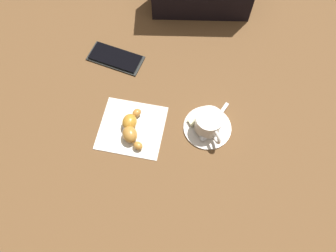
# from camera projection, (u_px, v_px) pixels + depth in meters

# --- Properties ---
(ground_plane) EXTENTS (1.80, 1.80, 0.00)m
(ground_plane) POSITION_uv_depth(u_px,v_px,m) (162.00, 127.00, 0.81)
(ground_plane) COLOR brown
(saucer) EXTENTS (0.12, 0.12, 0.01)m
(saucer) POSITION_uv_depth(u_px,v_px,m) (206.00, 127.00, 0.81)
(saucer) COLOR silver
(saucer) RESTS_ON ground
(espresso_cup) EXTENTS (0.07, 0.09, 0.05)m
(espresso_cup) POSITION_uv_depth(u_px,v_px,m) (207.00, 123.00, 0.78)
(espresso_cup) COLOR silver
(espresso_cup) RESTS_ON saucer
(teaspoon) EXTENTS (0.09, 0.11, 0.01)m
(teaspoon) POSITION_uv_depth(u_px,v_px,m) (209.00, 128.00, 0.80)
(teaspoon) COLOR silver
(teaspoon) RESTS_ON saucer
(sugar_packet) EXTENTS (0.07, 0.05, 0.01)m
(sugar_packet) POSITION_uv_depth(u_px,v_px,m) (199.00, 118.00, 0.81)
(sugar_packet) COLOR beige
(sugar_packet) RESTS_ON saucer
(napkin) EXTENTS (0.19, 0.18, 0.00)m
(napkin) POSITION_uv_depth(u_px,v_px,m) (130.00, 128.00, 0.81)
(napkin) COLOR silver
(napkin) RESTS_ON ground
(croissant) EXTENTS (0.06, 0.12, 0.03)m
(croissant) POSITION_uv_depth(u_px,v_px,m) (129.00, 128.00, 0.79)
(croissant) COLOR #BA7A32
(croissant) RESTS_ON napkin
(cell_phone) EXTENTS (0.17, 0.13, 0.01)m
(cell_phone) POSITION_uv_depth(u_px,v_px,m) (114.00, 58.00, 0.90)
(cell_phone) COLOR black
(cell_phone) RESTS_ON ground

